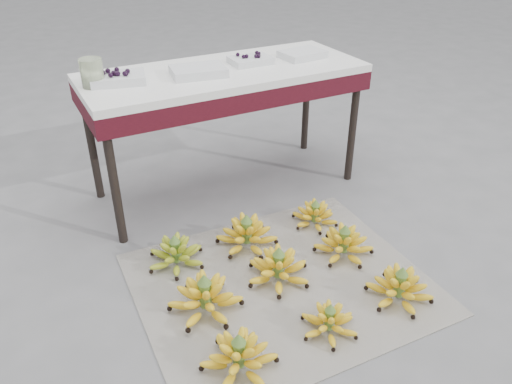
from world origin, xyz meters
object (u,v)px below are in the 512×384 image
bunch_back_center (247,235)px  glass_jar (92,73)px  tray_left (198,71)px  tray_far_right (302,54)px  bunch_mid_right (344,244)px  bunch_front_right (399,288)px  tray_right (251,60)px  bunch_mid_center (278,268)px  vendor_table (225,84)px  newspaper_mat (281,283)px  bunch_front_center (329,322)px  bunch_back_right (315,215)px  bunch_front_left (239,357)px  tray_far_left (118,78)px  bunch_mid_left (205,298)px  bunch_back_left (176,254)px

bunch_back_center → glass_jar: glass_jar is taller
tray_left → tray_far_right: tray_left is taller
bunch_mid_right → tray_far_right: size_ratio=1.29×
bunch_front_right → tray_right: (-0.06, 1.25, 0.67)m
bunch_front_right → glass_jar: 1.71m
bunch_mid_center → tray_far_right: tray_far_right is taller
bunch_back_center → vendor_table: vendor_table is taller
bunch_back_center → vendor_table: size_ratio=0.24×
newspaper_mat → bunch_front_center: bearing=-86.4°
bunch_front_right → bunch_back_center: size_ratio=0.84×
bunch_front_right → bunch_back_center: (-0.40, 0.65, 0.00)m
bunch_mid_center → vendor_table: bearing=78.9°
glass_jar → bunch_back_right: bearing=-33.7°
bunch_front_left → bunch_mid_center: 0.52m
bunch_mid_right → tray_far_left: (-0.76, 0.90, 0.68)m
bunch_front_center → vendor_table: bearing=81.8°
tray_right → bunch_front_right: bearing=-87.0°
bunch_back_center → tray_far_right: tray_far_right is taller
vendor_table → bunch_mid_left: bearing=-120.1°
bunch_mid_right → glass_jar: 1.44m
tray_far_right → tray_right: bearing=173.9°
bunch_front_left → bunch_mid_center: bearing=68.3°
bunch_back_left → tray_far_left: tray_far_left is taller
vendor_table → glass_jar: size_ratio=11.15×
bunch_back_left → vendor_table: (0.53, 0.55, 0.57)m
tray_far_right → bunch_back_center: bearing=-138.7°
bunch_front_left → tray_left: bearing=96.9°
bunch_mid_left → tray_far_left: size_ratio=1.26×
tray_far_left → bunch_front_left: bearing=-89.3°
bunch_front_center → bunch_back_center: 0.66m
bunch_front_right → tray_left: size_ratio=1.04×
bunch_mid_right → bunch_back_left: bearing=146.6°
bunch_back_center → tray_far_left: 0.99m
bunch_mid_center → bunch_back_center: bearing=90.9°
bunch_front_center → bunch_mid_center: size_ratio=0.80×
newspaper_mat → bunch_back_right: (0.40, 0.33, 0.05)m
bunch_front_right → bunch_mid_right: (-0.02, 0.36, 0.00)m
bunch_front_right → bunch_mid_right: bearing=87.4°
bunch_mid_center → tray_far_right: 1.27m
tray_far_left → glass_jar: (-0.12, -0.01, 0.04)m
bunch_front_center → tray_far_right: (0.62, 1.23, 0.68)m
bunch_back_center → tray_left: (0.01, 0.54, 0.67)m
bunch_mid_left → tray_right: (0.69, 0.92, 0.67)m
bunch_mid_left → bunch_back_center: 0.48m
bunch_mid_center → tray_right: tray_right is taller
newspaper_mat → bunch_front_right: size_ratio=4.06×
tray_right → bunch_mid_left: bearing=-126.9°
bunch_front_left → bunch_back_right: size_ratio=1.47×
tray_left → glass_jar: bearing=172.4°
vendor_table → tray_right: tray_right is taller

